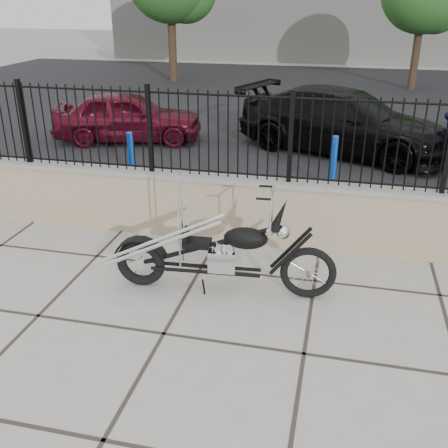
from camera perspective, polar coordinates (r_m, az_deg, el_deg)
name	(u,v)px	position (r m, az deg, el deg)	size (l,w,h in m)	color
ground_plane	(164,334)	(5.78, -6.58, -11.80)	(90.00, 90.00, 0.00)	#99968E
parking_lot	(292,106)	(17.30, 7.46, 12.58)	(30.00, 30.00, 0.00)	black
retaining_wall	(219,207)	(7.65, -0.60, 1.85)	(14.00, 0.36, 0.96)	gray
iron_fence	(218,135)	(7.32, -0.64, 9.71)	(14.00, 0.08, 1.20)	black
chopper_motorcycle	(218,234)	(6.13, -0.64, -1.11)	(2.55, 0.45, 1.53)	black
car_red	(128,117)	(13.11, -10.42, 11.43)	(1.42, 3.53, 1.20)	#510B1B
car_black	(344,122)	(12.23, 12.91, 10.82)	(1.97, 4.83, 1.40)	black
bollard_a	(132,160)	(9.92, -10.03, 6.90)	(0.12, 0.12, 1.02)	#0D28CB
bollard_b	(333,163)	(9.80, 11.80, 6.50)	(0.12, 0.12, 1.01)	#0B57AA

